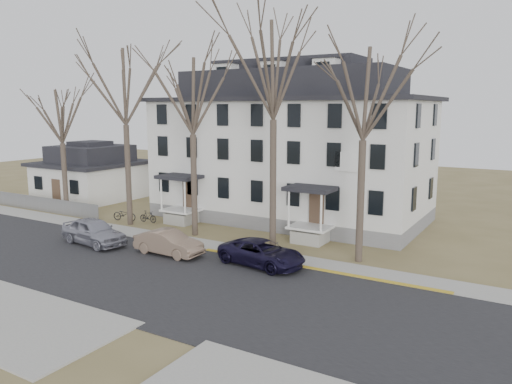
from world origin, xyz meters
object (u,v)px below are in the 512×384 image
Objects in this scene: tree_far_left at (124,81)px; car_navy at (262,254)px; small_house at (92,175)px; bicycle_right at (148,217)px; tree_center at (274,62)px; tree_bungalow at (61,113)px; car_silver at (94,232)px; car_tan at (169,243)px; boarding_house at (290,149)px; tree_mid_right at (365,86)px; tree_mid_left at (192,90)px; bicycle_left at (125,215)px.

car_navy is at bearing -14.77° from tree_far_left.
bicycle_right is at bearing -23.63° from small_house.
tree_center is 1.36× the size of tree_bungalow.
bicycle_right is (-1.27, 6.24, -0.38)m from car_silver.
car_silver is at bearing -29.86° from tree_bungalow.
car_tan is 5.77m from car_navy.
car_silver is at bearing 106.67° from car_navy.
car_navy is (4.26, -11.65, -4.69)m from boarding_house.
tree_center reaches higher than small_house.
tree_mid_right is 1.18× the size of tree_bungalow.
tree_far_left is at bearing -137.82° from boarding_house.
tree_mid_right reaches higher than car_silver.
boarding_house is 4.29× the size of car_silver.
tree_center is at bearing 180.00° from tree_mid_right.
car_tan is 0.87× the size of car_navy.
tree_mid_left is at bearing -29.68° from car_silver.
tree_mid_right is 14.07m from car_tan.
tree_center reaches higher than tree_bungalow.
boarding_house reaches higher than car_silver.
tree_mid_right is (17.50, 0.00, -0.74)m from tree_far_left.
boarding_house is 14.16× the size of bicycle_right.
tree_center is 19.23m from tree_bungalow.
bicycle_right is (-5.18, 1.03, -9.16)m from tree_mid_left.
tree_mid_left is 11.57m from bicycle_left.
small_house is 15.00m from tree_far_left.
bicycle_right is at bearing 51.50° from tree_far_left.
boarding_house is at bearing 27.01° from tree_bungalow.
tree_far_left is 1.08× the size of tree_mid_right.
tree_center is (3.00, -8.15, 5.71)m from boarding_house.
tree_mid_right is 2.96× the size of car_tan.
small_house is 5.92× the size of bicycle_right.
tree_mid_left is (17.00, -6.20, 7.35)m from small_house.
bicycle_right is at bearing 77.95° from car_navy.
small_house is at bearing 56.13° from car_silver.
tree_center is (23.00, -6.20, 8.84)m from small_house.
car_navy is 13.24m from bicycle_right.
small_house reaches higher than car_navy.
tree_mid_left is 10.93m from car_silver.
car_silver is 3.30× the size of bicycle_right.
tree_mid_left reaches higher than tree_bungalow.
tree_center reaches higher than car_tan.
bicycle_left is at bearing 98.56° from bicycle_right.
tree_center is at bearing -105.32° from bicycle_left.
tree_mid_right reaches higher than car_navy.
tree_mid_right reaches higher than bicycle_left.
tree_mid_left is 1.00× the size of tree_mid_right.
small_house is 0.68× the size of tree_mid_left.
tree_center is 16.86m from bicycle_left.
boarding_house is at bearing -65.99° from bicycle_left.
tree_far_left reaches higher than car_navy.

